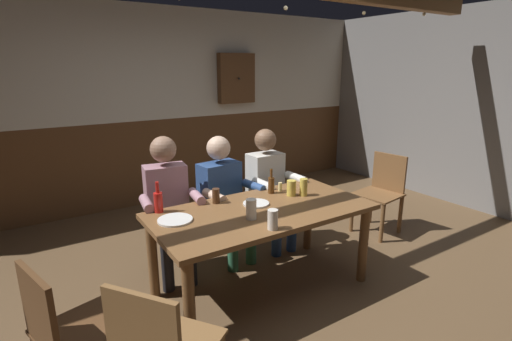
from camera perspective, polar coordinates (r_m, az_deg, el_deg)
The scene contains 21 objects.
ground_plane at distance 3.40m, azimuth 0.92°, elevation -17.19°, with size 8.10×8.10×0.00m, color brown.
back_wall_upper at distance 5.26m, azimuth -15.72°, elevation 15.18°, with size 6.75×0.12×1.44m, color beige.
back_wall_wainscot at distance 5.41m, azimuth -14.73°, elevation 1.44°, with size 6.75×0.12×1.14m, color brown.
side_wall_concrete at distance 5.58m, azimuth 32.06°, elevation 7.54°, with size 0.12×5.15×2.58m, color gray.
dining_table at distance 3.11m, azimuth 0.96°, elevation -7.44°, with size 1.77×0.89×0.72m.
person_0 at distance 3.42m, azimuth -13.01°, elevation -4.51°, with size 0.53×0.55×1.25m.
person_1 at distance 3.64m, azimuth -4.82°, elevation -3.27°, with size 0.56×0.55×1.20m.
person_2 at distance 3.89m, azimuth 2.00°, elevation -1.83°, with size 0.49×0.52×1.22m.
chair_empty_near_right at distance 2.38m, azimuth -26.32°, elevation -21.04°, with size 0.54×0.54×0.88m.
chair_empty_far_end at distance 4.50m, azimuth 18.39°, elevation -2.89°, with size 0.50×0.50×0.88m.
table_candle at distance 3.49m, azimuth 3.64°, elevation -2.45°, with size 0.04×0.04×0.08m, color #F9E08C.
plate_0 at distance 3.16m, azimuth 0.01°, elevation -4.97°, with size 0.22×0.22×0.01m, color white.
plate_1 at distance 2.90m, azimuth -12.06°, elevation -7.26°, with size 0.26×0.26×0.01m, color white.
bottle_0 at distance 3.07m, azimuth -14.45°, elevation -4.50°, with size 0.07×0.07×0.25m.
bottle_1 at distance 3.41m, azimuth 2.30°, elevation -2.10°, with size 0.06×0.06×0.23m.
pint_glass_0 at distance 3.19m, azimuth -6.02°, elevation -3.81°, with size 0.06×0.06×0.13m, color #4C2D19.
pint_glass_1 at distance 2.85m, azimuth -0.73°, elevation -5.81°, with size 0.08×0.08×0.15m, color white.
pint_glass_2 at distance 3.37m, azimuth 5.33°, elevation -2.63°, with size 0.08×0.08×0.14m, color #E5C64C.
pint_glass_3 at distance 3.37m, azimuth 7.15°, elevation -2.50°, with size 0.07×0.07×0.15m, color #E5C64C.
pint_glass_4 at distance 2.68m, azimuth 2.53°, elevation -7.36°, with size 0.07×0.07×0.14m, color white.
wall_dart_cabinet at distance 5.64m, azimuth -2.97°, elevation 13.63°, with size 0.56×0.15×0.70m.
Camera 1 is at (-1.59, -2.38, 1.83)m, focal length 26.65 mm.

